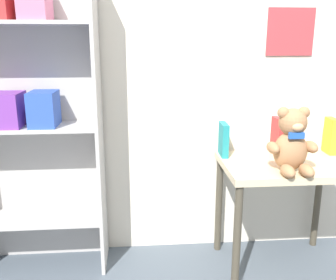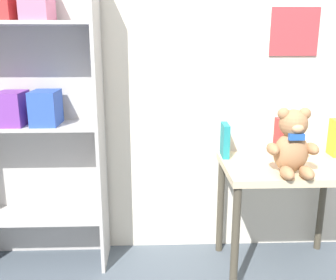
% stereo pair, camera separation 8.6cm
% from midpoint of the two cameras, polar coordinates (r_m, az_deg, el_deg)
% --- Properties ---
extents(wall_back, '(4.80, 0.07, 2.50)m').
position_cam_midpoint_polar(wall_back, '(2.19, 10.15, 14.66)').
color(wall_back, silver).
rests_on(wall_back, ground_plane).
extents(bookshelf_side, '(0.74, 0.27, 1.63)m').
position_cam_midpoint_polar(bookshelf_side, '(2.12, -18.93, 4.97)').
color(bookshelf_side, '#BCB7B2').
rests_on(bookshelf_side, ground_plane).
extents(display_table, '(0.68, 0.48, 0.63)m').
position_cam_midpoint_polar(display_table, '(2.10, 18.74, -5.94)').
color(display_table, beige).
rests_on(display_table, ground_plane).
extents(teddy_bear, '(0.24, 0.22, 0.32)m').
position_cam_midpoint_polar(teddy_bear, '(1.90, 19.68, -0.60)').
color(teddy_bear, '#A8754C').
rests_on(teddy_bear, display_table).
extents(book_standing_teal, '(0.04, 0.14, 0.18)m').
position_cam_midpoint_polar(book_standing_teal, '(2.10, 9.84, -0.02)').
color(book_standing_teal, teal).
rests_on(book_standing_teal, display_table).
extents(book_standing_red, '(0.03, 0.13, 0.21)m').
position_cam_midpoint_polar(book_standing_red, '(2.18, 17.76, 0.37)').
color(book_standing_red, red).
rests_on(book_standing_red, display_table).
extents(book_standing_yellow, '(0.04, 0.11, 0.20)m').
position_cam_midpoint_polar(book_standing_yellow, '(2.30, 25.08, 0.31)').
color(book_standing_yellow, gold).
rests_on(book_standing_yellow, display_table).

